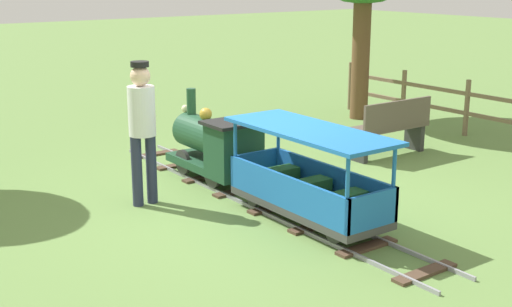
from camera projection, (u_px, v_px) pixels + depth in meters
ground_plane at (266, 204)px, 7.85m from camera, size 60.00×60.00×0.00m
track at (257, 199)px, 7.98m from camera, size 0.70×5.70×0.04m
locomotive at (216, 144)px, 8.53m from camera, size 0.66×1.45×1.07m
passenger_car at (308, 184)px, 7.17m from camera, size 0.76×2.00×0.97m
conductor_person at (142, 122)px, 7.60m from camera, size 0.30×0.30×1.62m
park_bench at (390, 128)px, 9.78m from camera, size 1.30×0.40×0.82m
fence_section at (503, 113)px, 10.47m from camera, size 0.08×6.78×0.90m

